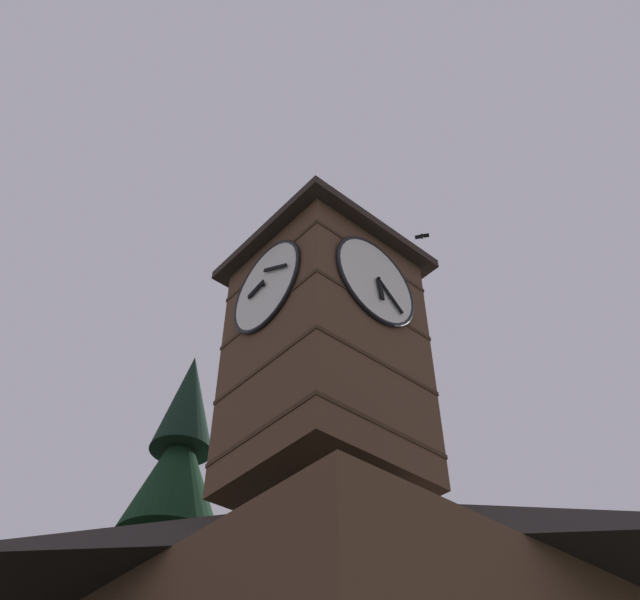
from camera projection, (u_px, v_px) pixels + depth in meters
clock_tower at (325, 339)px, 16.78m from camera, size 4.28×4.28×9.43m
flying_bird_high at (422, 236)px, 25.97m from camera, size 0.45×0.53×0.14m
flying_bird_low at (410, 260)px, 24.76m from camera, size 0.46×0.61×0.16m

